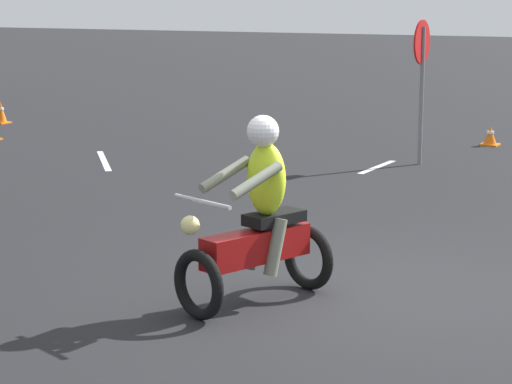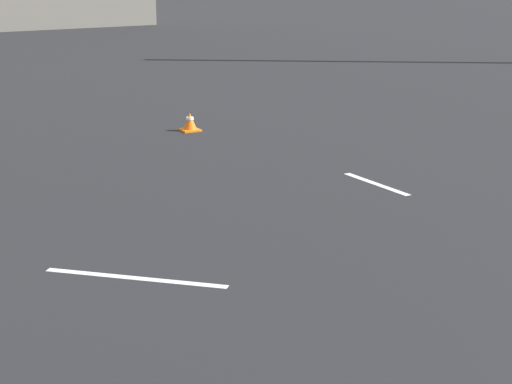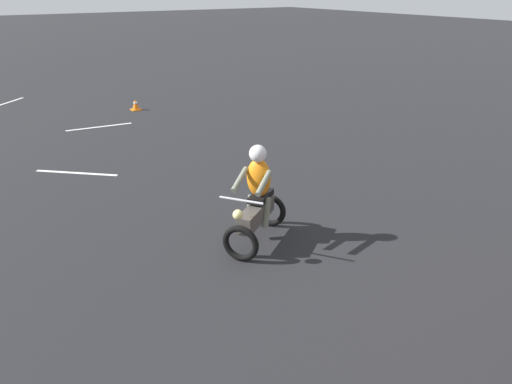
% 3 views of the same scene
% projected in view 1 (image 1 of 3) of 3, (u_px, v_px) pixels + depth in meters
% --- Properties ---
extents(ground_plane, '(120.00, 120.00, 0.00)m').
position_uv_depth(ground_plane, '(373.00, 292.00, 9.09)').
color(ground_plane, black).
extents(motorcycle_rider_foreground, '(1.55, 1.04, 1.66)m').
position_uv_depth(motorcycle_rider_foreground, '(259.00, 222.00, 8.65)').
color(motorcycle_rider_foreground, black).
rests_on(motorcycle_rider_foreground, ground).
extents(stop_sign, '(0.70, 0.08, 2.30)m').
position_uv_depth(stop_sign, '(422.00, 62.00, 15.77)').
color(stop_sign, slate).
rests_on(stop_sign, ground).
extents(traffic_cone_near_left, '(0.32, 0.32, 0.35)m').
position_uv_depth(traffic_cone_near_left, '(490.00, 136.00, 18.08)').
color(traffic_cone_near_left, orange).
rests_on(traffic_cone_near_left, ground).
extents(traffic_cone_far_right, '(0.32, 0.32, 0.47)m').
position_uv_depth(traffic_cone_far_right, '(1.00, 113.00, 21.24)').
color(traffic_cone_far_right, orange).
rests_on(traffic_cone_far_right, ground).
extents(lane_stripe_e, '(1.40, 0.10, 0.01)m').
position_uv_depth(lane_stripe_e, '(377.00, 167.00, 15.79)').
color(lane_stripe_e, silver).
rests_on(lane_stripe_e, ground).
extents(lane_stripe_ne, '(1.62, 1.44, 0.01)m').
position_uv_depth(lane_stripe_ne, '(104.00, 161.00, 16.41)').
color(lane_stripe_ne, silver).
rests_on(lane_stripe_ne, ground).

